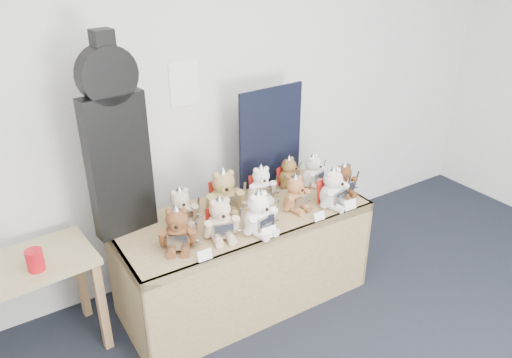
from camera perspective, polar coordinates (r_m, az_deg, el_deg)
room_shell at (r=3.39m, az=-8.18°, el=10.75°), size 6.00×6.00×6.00m
display_table at (r=3.30m, az=-0.85°, el=-6.74°), size 1.67×0.71×0.69m
side_table at (r=3.19m, az=-25.15°, el=-10.70°), size 0.84×0.51×0.67m
guitar_case at (r=2.94m, az=-15.73°, el=4.24°), size 0.38×0.16×1.21m
navy_board at (r=3.54m, az=1.69°, el=4.91°), size 0.53×0.05×0.71m
red_cup at (r=3.01m, az=-23.93°, el=-8.48°), size 0.09×0.09×0.12m
teddy_front_far_left at (r=2.90m, az=-8.95°, el=-5.83°), size 0.24×0.24×0.30m
teddy_front_left at (r=2.97m, az=-4.08°, el=-4.71°), size 0.25×0.22×0.30m
teddy_front_centre at (r=3.01m, az=0.37°, el=-4.07°), size 0.26×0.22×0.31m
teddy_front_right at (r=3.28m, az=4.56°, el=-1.79°), size 0.22×0.19×0.27m
teddy_front_far_right at (r=3.34m, az=8.81°, el=-1.18°), size 0.26×0.23×0.31m
teddy_front_end at (r=3.52m, az=10.01°, el=-0.18°), size 0.21×0.17×0.25m
teddy_back_left at (r=3.13m, az=-8.56°, el=-3.37°), size 0.23×0.19×0.28m
teddy_back_centre_left at (r=3.22m, az=-3.67°, el=-1.74°), size 0.28×0.26×0.35m
teddy_back_centre_right at (r=3.39m, az=0.61°, el=-0.64°), size 0.22×0.20×0.27m
teddy_back_right at (r=3.58m, az=3.82°, el=0.65°), size 0.21×0.20×0.25m
teddy_back_end at (r=3.61m, az=6.56°, el=0.84°), size 0.22×0.21×0.26m
entry_card_a at (r=2.83m, az=-5.86°, el=-8.65°), size 0.09×0.02×0.06m
entry_card_b at (r=3.00m, az=1.52°, el=-6.12°), size 0.10×0.02×0.07m
entry_card_c at (r=3.20m, az=7.26°, el=-4.24°), size 0.08×0.02×0.06m
entry_card_d at (r=3.35m, az=10.73°, el=-2.92°), size 0.09×0.02×0.07m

